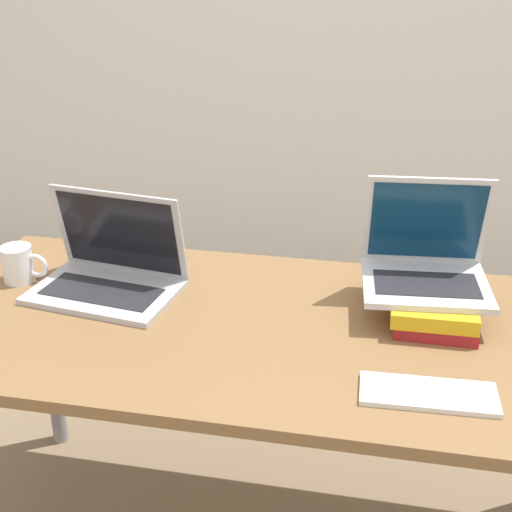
% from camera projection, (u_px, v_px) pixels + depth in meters
% --- Properties ---
extents(desk, '(1.68, 0.78, 0.73)m').
position_uv_depth(desk, '(268.00, 350.00, 1.75)').
color(desk, brown).
rests_on(desk, ground_plane).
extents(laptop_left, '(0.40, 0.30, 0.26)m').
position_uv_depth(laptop_left, '(110.00, 272.00, 1.86)').
color(laptop_left, '#B2B2B7').
rests_on(laptop_left, desk).
extents(book_stack, '(0.21, 0.28, 0.07)m').
position_uv_depth(book_stack, '(434.00, 303.00, 1.74)').
color(book_stack, maroon).
rests_on(book_stack, desk).
extents(laptop_on_books, '(0.33, 0.28, 0.26)m').
position_uv_depth(laptop_on_books, '(426.00, 263.00, 1.75)').
color(laptop_on_books, silver).
rests_on(laptop_on_books, book_stack).
extents(wireless_keyboard, '(0.28, 0.12, 0.01)m').
position_uv_depth(wireless_keyboard, '(428.00, 394.00, 1.45)').
color(wireless_keyboard, white).
rests_on(wireless_keyboard, desk).
extents(mug, '(0.13, 0.08, 0.10)m').
position_uv_depth(mug, '(19.00, 264.00, 1.91)').
color(mug, white).
rests_on(mug, desk).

